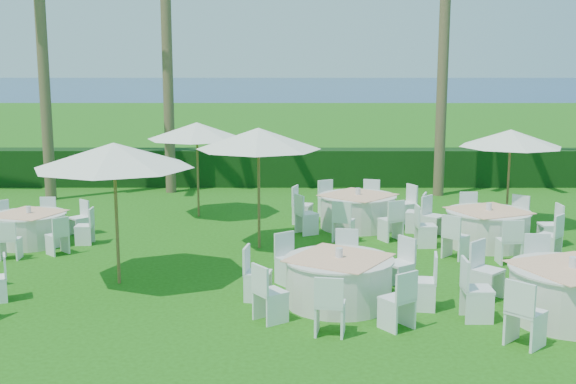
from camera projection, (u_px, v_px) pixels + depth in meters
The scene contains 15 objects.
ground at pixel (303, 306), 12.14m from camera, with size 120.00×120.00×0.00m, color #20560E.
hedge at pixel (296, 167), 23.84m from camera, with size 34.00×1.00×1.20m, color black.
ocean at pixel (291, 88), 112.50m from camera, with size 260.00×260.00×0.00m, color #082852.
banquet_table_b at pixel (339, 280), 12.16m from camera, with size 3.25×3.25×0.98m.
banquet_table_c at pixel (571, 292), 11.40m from camera, with size 3.44×3.44×1.03m.
banquet_table_d at pixel (30, 228), 16.16m from camera, with size 2.83×2.83×0.87m.
banquet_table_e at pixel (358, 210), 17.76m from camera, with size 3.26×3.26×1.00m.
banquet_table_f at pixel (488, 227), 16.00m from camera, with size 3.23×3.23×0.98m.
umbrella_a at pixel (114, 155), 12.96m from camera, with size 2.91×2.91×2.62m.
umbrella_b at pixel (258, 139), 15.49m from camera, with size 2.71×2.71×2.65m.
umbrella_c at pixel (197, 131), 18.74m from camera, with size 2.59×2.59×2.49m.
umbrella_d at pixel (511, 138), 17.54m from camera, with size 2.51×2.51×2.42m.
palm_a at pixel (41, 19), 20.56m from camera, with size 4.28×4.35×9.55m.
palm_b at pixel (166, 28), 21.80m from camera, with size 4.40×4.02×9.16m.
palm_d at pixel (444, 35), 21.32m from camera, with size 4.40×4.17×8.73m.
Camera 1 is at (-0.23, -11.60, 4.06)m, focal length 45.00 mm.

